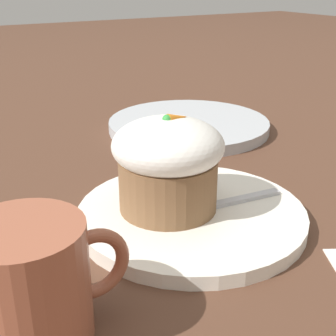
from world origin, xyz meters
TOP-DOWN VIEW (x-y plane):
  - ground_plane at (0.00, 0.00)m, footprint 4.00×4.00m
  - dessert_plate at (0.00, 0.00)m, footprint 0.23×0.23m
  - carrot_cake at (-0.02, 0.01)m, footprint 0.11×0.11m
  - spoon at (0.01, -0.01)m, footprint 0.12×0.04m
  - coffee_cup at (-0.18, -0.08)m, footprint 0.11×0.08m
  - side_plate at (0.16, 0.25)m, footprint 0.25×0.25m

SIDE VIEW (x-z plane):
  - ground_plane at x=0.00m, z-range 0.00..0.00m
  - dessert_plate at x=0.00m, z-range 0.00..0.01m
  - side_plate at x=0.16m, z-range 0.00..0.02m
  - spoon at x=0.01m, z-range 0.01..0.02m
  - coffee_cup at x=-0.18m, z-range 0.00..0.09m
  - carrot_cake at x=-0.02m, z-range 0.01..0.11m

